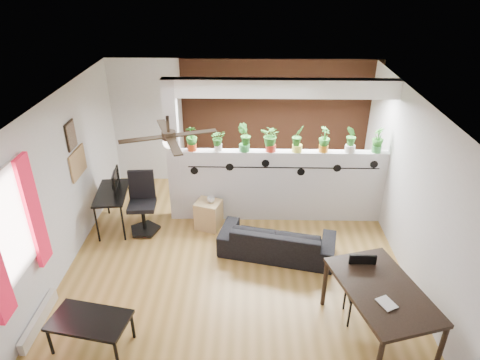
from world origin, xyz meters
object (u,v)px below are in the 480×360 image
object	(u,v)px
ceiling_fan	(169,138)
dining_table	(381,294)
office_chair	(143,207)
folding_chair	(361,282)
potted_plant_7	(378,139)
potted_plant_3	(271,138)
cube_shelf	(209,215)
potted_plant_5	(324,139)
potted_plant_1	(218,140)
sofa	(277,240)
potted_plant_2	(244,137)
computer_desk	(112,195)
potted_plant_0	(191,138)
cup	(211,200)
coffee_table	(90,322)
potted_plant_6	(351,138)
potted_plant_4	(298,138)

from	to	relation	value
ceiling_fan	dining_table	size ratio (longest dim) A/B	0.73
ceiling_fan	office_chair	distance (m)	2.42
office_chair	folding_chair	world-z (taller)	office_chair
potted_plant_7	potted_plant_3	bearing A→B (deg)	180.00
potted_plant_3	cube_shelf	bearing A→B (deg)	-162.51
potted_plant_3	potted_plant_5	bearing A→B (deg)	0.00
potted_plant_1	sofa	distance (m)	1.96
folding_chair	potted_plant_3	bearing A→B (deg)	114.97
potted_plant_2	sofa	size ratio (longest dim) A/B	0.28
potted_plant_1	computer_desk	world-z (taller)	potted_plant_1
potted_plant_0	computer_desk	size ratio (longest dim) A/B	0.43
cube_shelf	cup	distance (m)	0.31
potted_plant_5	cup	bearing A→B (deg)	-170.02
potted_plant_5	potted_plant_7	size ratio (longest dim) A/B	1.01
sofa	coffee_table	xyz separation A→B (m)	(-2.38, -1.93, 0.14)
potted_plant_2	cube_shelf	distance (m)	1.53
potted_plant_6	office_chair	size ratio (longest dim) A/B	0.43
potted_plant_4	coffee_table	distance (m)	4.24
potted_plant_1	potted_plant_3	world-z (taller)	potted_plant_3
potted_plant_0	potted_plant_2	bearing A→B (deg)	-0.00
cup	dining_table	size ratio (longest dim) A/B	0.08
potted_plant_4	cube_shelf	bearing A→B (deg)	-167.47
potted_plant_4	folding_chair	world-z (taller)	potted_plant_4
potted_plant_4	cup	distance (m)	1.84
cup	potted_plant_4	bearing A→B (deg)	12.94
potted_plant_4	folding_chair	distance (m)	2.69
potted_plant_6	cube_shelf	size ratio (longest dim) A/B	0.91
potted_plant_5	coffee_table	bearing A→B (deg)	-136.65
cube_shelf	computer_desk	world-z (taller)	computer_desk
potted_plant_7	cube_shelf	bearing A→B (deg)	-173.28
potted_plant_0	potted_plant_4	world-z (taller)	potted_plant_4
potted_plant_2	sofa	bearing A→B (deg)	-63.17
potted_plant_5	folding_chair	distance (m)	2.62
potted_plant_5	cube_shelf	world-z (taller)	potted_plant_5
potted_plant_2	cup	xyz separation A→B (m)	(-0.58, -0.34, -1.04)
potted_plant_7	sofa	size ratio (longest dim) A/B	0.25
dining_table	folding_chair	distance (m)	0.43
potted_plant_1	office_chair	world-z (taller)	potted_plant_1
computer_desk	ceiling_fan	bearing A→B (deg)	-46.47
potted_plant_0	dining_table	bearing A→B (deg)	-46.71
cup	dining_table	bearing A→B (deg)	-46.78
sofa	cup	size ratio (longest dim) A/B	13.15
ceiling_fan	computer_desk	xyz separation A→B (m)	(-1.37, 1.45, -1.68)
potted_plant_3	coffee_table	xyz separation A→B (m)	(-2.29, -3.01, -1.20)
dining_table	sofa	bearing A→B (deg)	124.48
potted_plant_4	potted_plant_6	size ratio (longest dim) A/B	1.00
potted_plant_5	sofa	bearing A→B (deg)	-126.61
potted_plant_1	potted_plant_3	bearing A→B (deg)	-0.00
potted_plant_1	cup	xyz separation A→B (m)	(-0.13, -0.34, -0.99)
cube_shelf	cup	xyz separation A→B (m)	(0.05, 0.00, 0.31)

